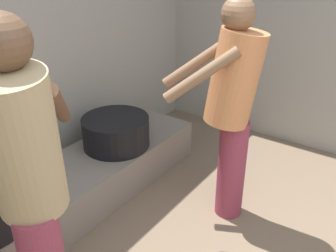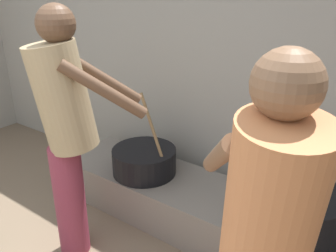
{
  "view_description": "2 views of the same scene",
  "coord_description": "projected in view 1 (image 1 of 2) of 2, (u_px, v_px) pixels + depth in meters",
  "views": [
    {
      "loc": [
        -0.83,
        0.2,
        1.83
      ],
      "look_at": [
        0.86,
        1.39,
        0.81
      ],
      "focal_mm": 39.61,
      "sensor_mm": 36.0,
      "label": 1
    },
    {
      "loc": [
        1.53,
        0.2,
        1.72
      ],
      "look_at": [
        0.47,
        1.67,
        0.98
      ],
      "focal_mm": 37.36,
      "sensor_mm": 36.0,
      "label": 2
    }
  ],
  "objects": [
    {
      "name": "cooking_pot_secondary",
      "position": [
        116.0,
        132.0,
        3.03
      ],
      "size": [
        0.55,
        0.55,
        0.25
      ],
      "color": "black",
      "rests_on": "hearth_ledge"
    },
    {
      "name": "cook_in_orange_shirt",
      "position": [
        232.0,
        103.0,
        2.44
      ],
      "size": [
        0.65,
        0.72,
        1.57
      ],
      "color": "#8C3347",
      "rests_on": "ground_plane"
    },
    {
      "name": "hearth_ledge",
      "position": [
        63.0,
        196.0,
        2.73
      ],
      "size": [
        2.64,
        0.6,
        0.33
      ],
      "primitive_type": "cube",
      "color": "slate",
      "rests_on": "ground_plane"
    },
    {
      "name": "cook_in_tan_shirt",
      "position": [
        29.0,
        181.0,
        1.56
      ],
      "size": [
        0.69,
        0.71,
        1.63
      ],
      "color": "#8C3347",
      "rests_on": "ground_plane"
    }
  ]
}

